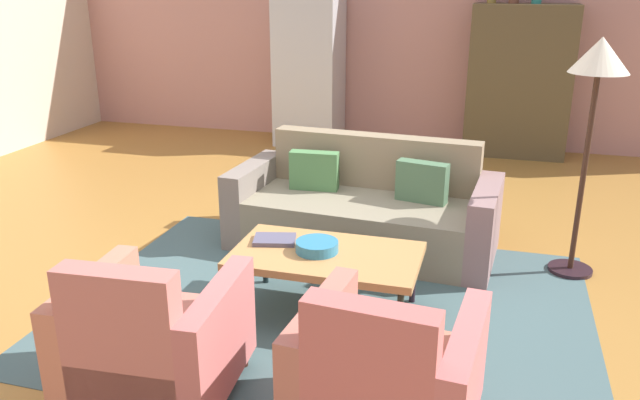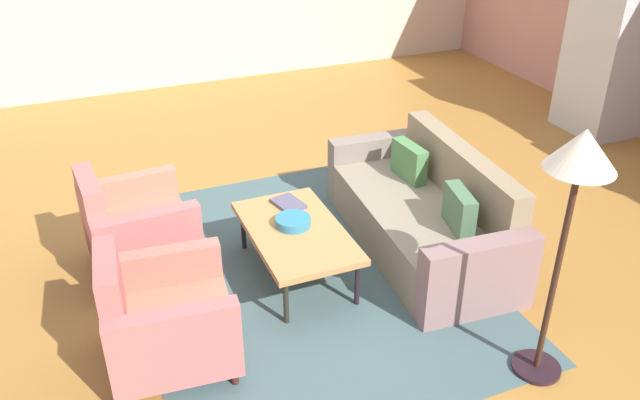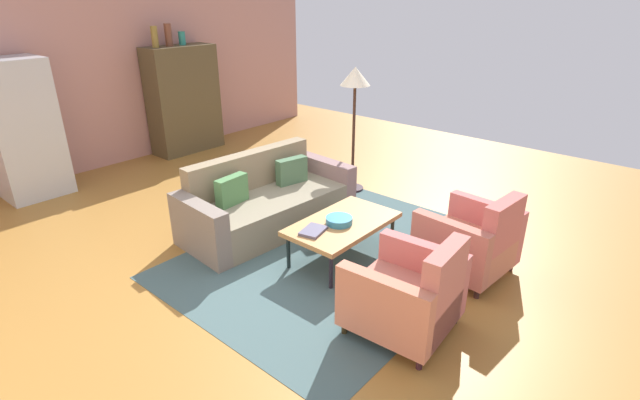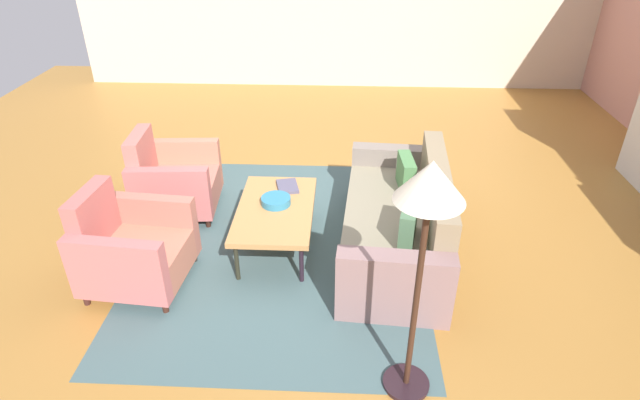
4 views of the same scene
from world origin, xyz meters
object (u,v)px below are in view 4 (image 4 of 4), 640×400
object	(u,v)px
armchair_right	(130,249)
fruit_bowl	(276,201)
floor_lamp	(428,206)
coffee_table	(275,211)
book_stack	(288,186)
armchair_left	(171,181)
couch	(403,223)

from	to	relation	value
armchair_right	fruit_bowl	size ratio (longest dim) A/B	3.19
armchair_right	floor_lamp	size ratio (longest dim) A/B	0.51
coffee_table	fruit_bowl	bearing A→B (deg)	-180.00
book_stack	coffee_table	bearing A→B (deg)	-11.32
armchair_left	fruit_bowl	bearing A→B (deg)	61.53
armchair_right	coffee_table	bearing A→B (deg)	122.06
armchair_right	floor_lamp	bearing A→B (deg)	70.82
armchair_left	fruit_bowl	world-z (taller)	armchair_left
armchair_left	couch	bearing A→B (deg)	71.76
fruit_bowl	book_stack	size ratio (longest dim) A/B	0.88
armchair_left	armchair_right	size ratio (longest dim) A/B	1.00
fruit_bowl	coffee_table	bearing A→B (deg)	0.00
couch	armchair_right	distance (m)	2.43
coffee_table	armchair_left	bearing A→B (deg)	-117.05
coffee_table	book_stack	xyz separation A→B (m)	(-0.38, 0.08, 0.05)
coffee_table	floor_lamp	bearing A→B (deg)	33.99
armchair_left	book_stack	size ratio (longest dim) A/B	2.82
couch	armchair_left	xyz separation A→B (m)	(-0.60, -2.35, 0.06)
couch	fruit_bowl	world-z (taller)	couch
fruit_bowl	book_stack	bearing A→B (deg)	166.52
coffee_table	armchair_left	size ratio (longest dim) A/B	1.36
armchair_left	floor_lamp	xyz separation A→B (m)	(2.20, 2.25, 1.10)
couch	book_stack	xyz separation A→B (m)	(-0.38, -1.11, 0.15)
armchair_left	floor_lamp	world-z (taller)	floor_lamp
fruit_bowl	armchair_right	bearing A→B (deg)	-60.63
fruit_bowl	floor_lamp	xyz separation A→B (m)	(1.67, 1.08, 0.99)
coffee_table	armchair_right	world-z (taller)	armchair_right
couch	floor_lamp	xyz separation A→B (m)	(1.60, -0.10, 1.16)
armchair_right	fruit_bowl	bearing A→B (deg)	124.43
book_stack	couch	bearing A→B (deg)	70.92
couch	floor_lamp	world-z (taller)	floor_lamp
book_stack	floor_lamp	xyz separation A→B (m)	(1.98, 1.01, 1.01)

